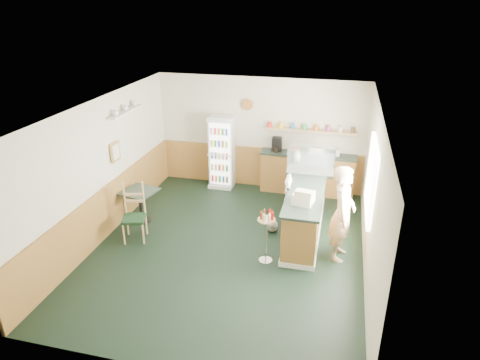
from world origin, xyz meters
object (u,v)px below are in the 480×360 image
(cafe_chair, at_px, (135,210))
(condiment_stand, at_px, (266,230))
(display_case, at_px, (311,161))
(cash_register, at_px, (303,198))
(drinks_fridge, at_px, (222,152))
(cafe_table, at_px, (140,200))
(shopkeeper, at_px, (342,213))

(cafe_chair, bearing_deg, condiment_stand, -21.08)
(display_case, distance_m, cash_register, 1.45)
(drinks_fridge, xyz_separation_m, cafe_table, (-1.16, -2.18, -0.39))
(display_case, relative_size, condiment_stand, 0.97)
(condiment_stand, bearing_deg, drinks_fridge, 118.96)
(cafe_table, bearing_deg, drinks_fridge, 61.96)
(display_case, distance_m, cafe_chair, 3.67)
(shopkeeper, relative_size, cafe_chair, 1.55)
(cash_register, height_order, condiment_stand, cash_register)
(condiment_stand, bearing_deg, shopkeeper, 19.55)
(shopkeeper, bearing_deg, cash_register, 93.00)
(shopkeeper, height_order, cafe_table, shopkeeper)
(cash_register, bearing_deg, cafe_chair, -165.17)
(drinks_fridge, relative_size, cash_register, 4.91)
(display_case, height_order, cafe_table, display_case)
(shopkeeper, distance_m, cafe_table, 4.14)
(display_case, bearing_deg, cafe_table, -162.51)
(display_case, distance_m, condiment_stand, 2.09)
(cafe_table, bearing_deg, display_case, 17.49)
(drinks_fridge, bearing_deg, cafe_table, -118.04)
(shopkeeper, distance_m, cafe_chair, 3.91)
(cafe_chair, bearing_deg, shopkeeper, -12.84)
(condiment_stand, xyz_separation_m, cafe_table, (-2.83, 0.83, -0.15))
(drinks_fridge, height_order, condiment_stand, drinks_fridge)
(cash_register, bearing_deg, cafe_table, -175.73)
(condiment_stand, distance_m, cafe_chair, 2.63)
(cash_register, bearing_deg, shopkeeper, 9.28)
(drinks_fridge, distance_m, cafe_chair, 2.96)
(condiment_stand, height_order, cafe_table, condiment_stand)
(cash_register, xyz_separation_m, condiment_stand, (-0.57, -0.47, -0.47))
(drinks_fridge, height_order, cafe_chair, drinks_fridge)
(cash_register, bearing_deg, drinks_fridge, 141.82)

